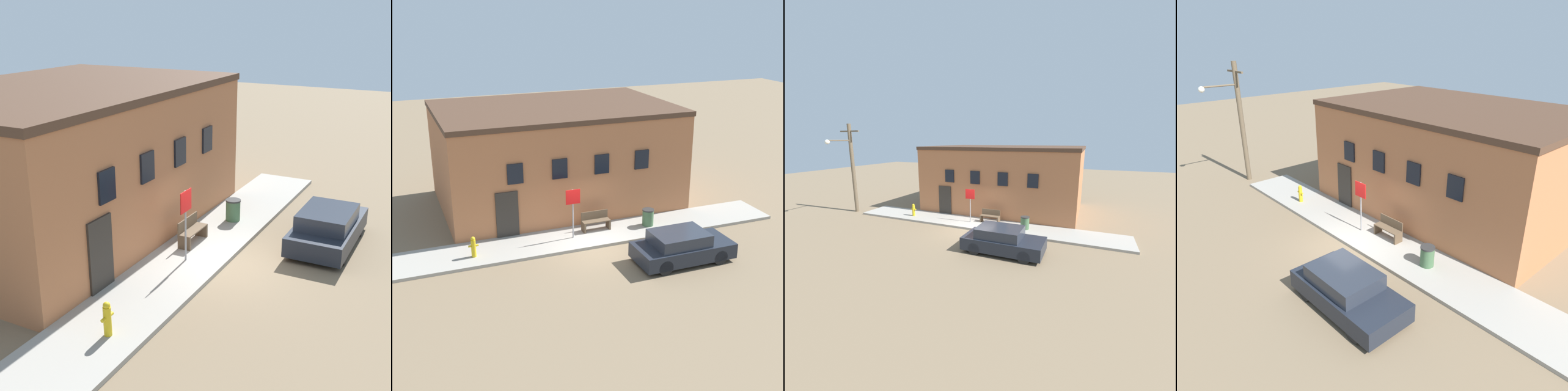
# 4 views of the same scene
# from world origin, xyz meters

# --- Properties ---
(ground_plane) EXTENTS (80.00, 80.00, 0.00)m
(ground_plane) POSITION_xyz_m (0.00, 0.00, 0.00)
(ground_plane) COLOR #7A664C
(sidewalk) EXTENTS (18.17, 2.38, 0.13)m
(sidewalk) POSITION_xyz_m (0.00, 1.19, 0.07)
(sidewalk) COLOR #9E998E
(sidewalk) RESTS_ON ground
(brick_building) EXTENTS (11.61, 7.80, 5.04)m
(brick_building) POSITION_xyz_m (0.18, 6.21, 2.52)
(brick_building) COLOR #B26B42
(brick_building) RESTS_ON ground
(fire_hydrant) EXTENTS (0.41, 0.20, 0.88)m
(fire_hydrant) POSITION_xyz_m (-5.05, 0.87, 0.58)
(fire_hydrant) COLOR gold
(fire_hydrant) RESTS_ON sidewalk
(stop_sign) EXTENTS (0.65, 0.06, 2.24)m
(stop_sign) POSITION_xyz_m (-0.65, 1.15, 1.70)
(stop_sign) COLOR gray
(stop_sign) RESTS_ON sidewalk
(bench) EXTENTS (1.29, 0.44, 0.85)m
(bench) POSITION_xyz_m (0.60, 1.62, 0.54)
(bench) COLOR brown
(bench) RESTS_ON sidewalk
(trash_bin) EXTENTS (0.55, 0.55, 0.79)m
(trash_bin) POSITION_xyz_m (3.05, 1.21, 0.53)
(trash_bin) COLOR #426642
(trash_bin) RESTS_ON sidewalk
(parked_car) EXTENTS (3.99, 1.82, 1.29)m
(parked_car) POSITION_xyz_m (2.76, -2.30, 0.62)
(parked_car) COLOR black
(parked_car) RESTS_ON ground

